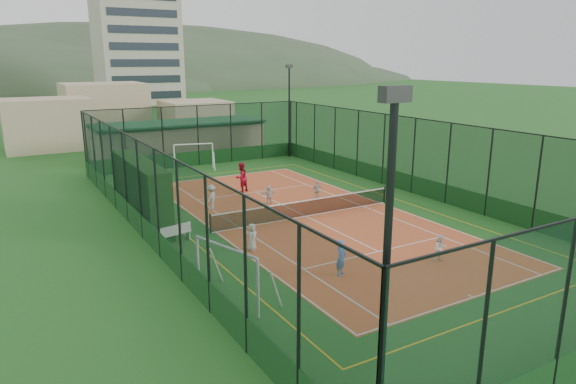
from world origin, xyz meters
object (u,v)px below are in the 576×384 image
Objects in this scene: child_far_left at (211,197)px; coach at (241,177)px; apartment_tower at (135,26)px; futsal_goal_far at (194,157)px; child_near_right at (440,248)px; floodlight_ne at (289,111)px; child_far_back at (269,194)px; clubhouse at (179,139)px; white_bench at (174,233)px; floodlight_sw at (385,298)px; futsal_goal_near at (226,275)px; child_near_mid at (341,258)px; child_far_right at (317,190)px; child_near_left at (252,237)px.

child_far_left is 0.75× the size of coach.
apartment_tower is 80.88m from child_far_left.
apartment_tower reaches higher than futsal_goal_far.
apartment_tower reaches higher than child_near_right.
apartment_tower is (3.40, 65.40, 10.88)m from floodlight_ne.
floodlight_ne is 16.42m from child_far_back.
child_near_right is at bearing 72.59° from child_far_left.
coach is (-0.79, -15.09, -0.56)m from clubhouse.
coach is (7.01, 7.27, 0.54)m from white_bench.
floodlight_sw is 101.31m from apartment_tower.
futsal_goal_near is at bearing 29.29° from child_far_left.
floodlight_ne is 0.54× the size of clubhouse.
coach reaches higher than child_near_mid.
floodlight_ne is at bearing 32.20° from child_near_mid.
child_far_back is 3.51m from coach.
futsal_goal_near is 16.33m from coach.
clubhouse is 15.12m from coach.
child_far_back is (-3.13, 0.66, -0.02)m from child_far_right.
futsal_goal_far reaches higher than coach.
coach is (0.18, -8.69, -0.02)m from futsal_goal_far.
child_near_right reaches higher than white_bench.
futsal_goal_far reaches higher than child_far_left.
coach is at bearing -93.00° from clubhouse.
futsal_goal_far is 23.37m from child_near_mid.
apartment_tower is 23.01× the size of child_near_left.
floodlight_sw is at bearing 74.57° from child_far_back.
apartment_tower is at bearing 96.93° from child_near_right.
clubhouse is 12.71× the size of child_far_right.
child_near_right is 15.79m from coach.
floodlight_sw is 6.90× the size of child_far_right.
child_near_left is at bearing 41.58° from child_far_left.
futsal_goal_near is at bearing 87.47° from floodlight_sw.
floodlight_sw is at bearing -88.28° from futsal_goal_far.
floodlight_sw is 37.39m from floodlight_ne.
clubhouse is 18.45m from child_far_left.
apartment_tower reaches higher than child_far_back.
futsal_goal_near is at bearing -172.67° from child_near_right.
futsal_goal_far is 2.67× the size of child_far_right.
child_far_left is 1.25× the size of child_far_right.
futsal_goal_near is 15.00m from child_far_right.
child_far_back is at bearing -124.79° from floodlight_ne.
futsal_goal_near reaches higher than child_far_right.
clubhouse is 12.27× the size of child_near_right.
child_near_mid is at bearing -99.56° from apartment_tower.
child_far_left is 3.60m from child_far_back.
coach reaches higher than child_near_right.
child_far_right is (10.38, 3.13, 0.13)m from white_bench.
floodlight_sw is at bearing -128.60° from child_near_right.
child_far_back is at bearing -99.08° from apartment_tower.
floodlight_ne is 27.15m from child_near_mid.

